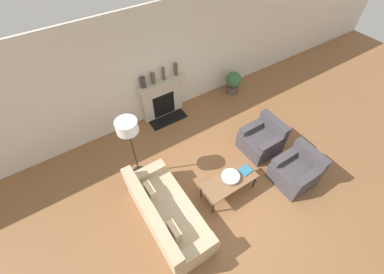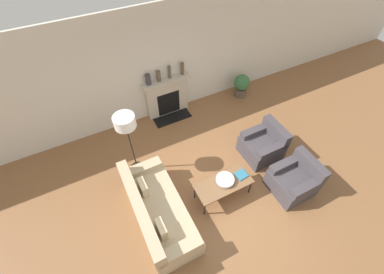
% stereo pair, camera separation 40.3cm
% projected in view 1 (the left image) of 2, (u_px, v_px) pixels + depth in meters
% --- Properties ---
extents(ground_plane, '(18.00, 18.00, 0.00)m').
position_uv_depth(ground_plane, '(226.00, 197.00, 5.47)').
color(ground_plane, brown).
extents(wall_back, '(18.00, 0.06, 2.90)m').
position_uv_depth(wall_back, '(151.00, 68.00, 6.11)').
color(wall_back, silver).
rests_on(wall_back, ground_plane).
extents(fireplace, '(1.24, 0.59, 1.10)m').
position_uv_depth(fireplace, '(162.00, 99.00, 6.76)').
color(fireplace, beige).
rests_on(fireplace, ground_plane).
extents(couch, '(0.90, 2.04, 0.88)m').
position_uv_depth(couch, '(166.00, 214.00, 4.88)').
color(couch, tan).
rests_on(couch, ground_plane).
extents(armchair_near, '(0.83, 0.80, 0.83)m').
position_uv_depth(armchair_near, '(296.00, 171.00, 5.54)').
color(armchair_near, '#423D42').
rests_on(armchair_near, ground_plane).
extents(armchair_far, '(0.83, 0.80, 0.83)m').
position_uv_depth(armchair_far, '(262.00, 140.00, 6.12)').
color(armchair_far, '#423D42').
rests_on(armchair_far, ground_plane).
extents(coffee_table, '(1.17, 0.51, 0.46)m').
position_uv_depth(coffee_table, '(229.00, 181.00, 5.24)').
color(coffee_table, brown).
rests_on(coffee_table, ground_plane).
extents(bowl, '(0.38, 0.38, 0.08)m').
position_uv_depth(bowl, '(231.00, 177.00, 5.21)').
color(bowl, silver).
rests_on(bowl, coffee_table).
extents(book, '(0.26, 0.24, 0.02)m').
position_uv_depth(book, '(245.00, 170.00, 5.36)').
color(book, teal).
rests_on(book, coffee_table).
extents(floor_lamp, '(0.42, 0.42, 1.65)m').
position_uv_depth(floor_lamp, '(128.00, 131.00, 4.82)').
color(floor_lamp, black).
rests_on(floor_lamp, ground_plane).
extents(mantel_vase_left, '(0.13, 0.13, 0.27)m').
position_uv_depth(mantel_vase_left, '(143.00, 82.00, 6.08)').
color(mantel_vase_left, '#3D383D').
rests_on(mantel_vase_left, fireplace).
extents(mantel_vase_center_left, '(0.10, 0.10, 0.29)m').
position_uv_depth(mantel_vase_center_left, '(153.00, 78.00, 6.17)').
color(mantel_vase_center_left, brown).
rests_on(mantel_vase_center_left, fireplace).
extents(mantel_vase_center_right, '(0.08, 0.08, 0.34)m').
position_uv_depth(mantel_vase_center_right, '(164.00, 74.00, 6.26)').
color(mantel_vase_center_right, brown).
rests_on(mantel_vase_center_right, fireplace).
extents(mantel_vase_right, '(0.09, 0.09, 0.32)m').
position_uv_depth(mantel_vase_right, '(176.00, 69.00, 6.39)').
color(mantel_vase_right, brown).
rests_on(mantel_vase_right, fireplace).
extents(potted_plant, '(0.46, 0.46, 0.68)m').
position_uv_depth(potted_plant, '(233.00, 82.00, 7.52)').
color(potted_plant, brown).
rests_on(potted_plant, ground_plane).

